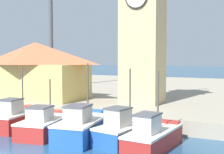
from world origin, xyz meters
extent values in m
cube|color=#9E937F|center=(0.00, 27.44, 0.51)|extent=(120.00, 40.00, 1.02)
cube|color=#AD2823|center=(-6.41, 6.27, 1.21)|extent=(1.62, 0.76, 0.24)
cube|color=#AD2823|center=(-4.08, 4.75, 0.54)|extent=(2.27, 4.56, 1.09)
cube|color=#AD2823|center=(-4.23, 6.71, 1.21)|extent=(1.69, 0.72, 0.24)
cube|color=silver|center=(-4.08, 4.75, 1.14)|extent=(2.33, 4.63, 0.12)
cube|color=#B2ADA3|center=(-4.02, 3.97, 1.66)|extent=(1.26, 1.41, 0.93)
cube|color=#4C4C51|center=(-4.02, 3.97, 2.17)|extent=(1.35, 1.50, 0.08)
cylinder|color=#4C4742|center=(-4.12, 5.30, 2.72)|extent=(0.10, 0.10, 3.04)
torus|color=black|center=(-5.14, 4.89, 0.54)|extent=(0.16, 0.53, 0.52)
cube|color=#AD2823|center=(-1.25, 4.22, 0.49)|extent=(2.81, 4.98, 0.98)
cube|color=#AD2823|center=(-1.61, 6.29, 1.10)|extent=(1.82, 0.88, 0.24)
cube|color=silver|center=(-1.25, 4.22, 1.03)|extent=(2.88, 5.05, 0.12)
cube|color=beige|center=(-1.12, 3.40, 1.50)|extent=(1.45, 1.60, 0.80)
cube|color=#4C4C51|center=(-1.12, 3.40, 1.94)|extent=(1.54, 1.69, 0.08)
cylinder|color=#4C4742|center=(-1.35, 4.80, 2.34)|extent=(0.10, 0.10, 2.49)
torus|color=black|center=(-2.38, 4.26, 0.49)|extent=(0.21, 0.53, 0.52)
cube|color=#2356A8|center=(1.54, 4.28, 0.59)|extent=(2.67, 5.40, 1.17)
cube|color=#2356A8|center=(1.24, 6.61, 1.29)|extent=(1.78, 0.82, 0.24)
cube|color=silver|center=(1.54, 4.28, 1.22)|extent=(2.73, 5.47, 0.12)
cube|color=#B2ADA3|center=(1.65, 3.38, 1.72)|extent=(1.40, 1.70, 0.88)
cube|color=#4C4C51|center=(1.65, 3.38, 2.20)|extent=(1.49, 1.79, 0.08)
cylinder|color=#4C4742|center=(1.45, 4.93, 2.97)|extent=(0.10, 0.10, 3.38)
torus|color=black|center=(0.43, 4.40, 0.59)|extent=(0.19, 0.53, 0.52)
cube|color=#2356A8|center=(4.14, 4.59, 0.50)|extent=(2.55, 4.51, 1.01)
cube|color=#2356A8|center=(4.48, 6.44, 1.13)|extent=(1.63, 0.87, 0.24)
cube|color=silver|center=(4.14, 4.59, 1.06)|extent=(2.62, 4.58, 0.12)
cube|color=#B2ADA3|center=(4.01, 3.86, 1.62)|extent=(1.30, 1.45, 0.99)
cube|color=#4C4C51|center=(4.01, 3.86, 2.15)|extent=(1.40, 1.54, 0.08)
cylinder|color=#4C4742|center=(4.24, 5.11, 2.73)|extent=(0.10, 0.10, 3.22)
torus|color=black|center=(3.21, 4.98, 0.50)|extent=(0.21, 0.53, 0.52)
cube|color=#AD2823|center=(6.05, 4.08, 0.49)|extent=(2.18, 4.82, 0.97)
cube|color=#AD2823|center=(6.26, 6.15, 1.09)|extent=(1.52, 0.74, 0.24)
cube|color=silver|center=(6.05, 4.08, 1.02)|extent=(2.25, 4.89, 0.12)
cube|color=beige|center=(5.96, 3.26, 1.55)|extent=(1.17, 1.50, 0.94)
cube|color=#4C4C51|center=(5.96, 3.26, 2.06)|extent=(1.26, 1.59, 0.08)
cylinder|color=#4C4742|center=(6.11, 4.66, 2.69)|extent=(0.10, 0.10, 3.21)
torus|color=black|center=(5.14, 4.40, 0.49)|extent=(0.17, 0.53, 0.52)
cube|color=tan|center=(2.06, 13.57, 6.21)|extent=(3.29, 3.29, 10.38)
cube|color=tan|center=(-8.50, 12.22, 2.68)|extent=(9.66, 5.18, 3.32)
pyramid|color=#C1603D|center=(-8.50, 12.22, 5.39)|extent=(10.06, 5.58, 2.10)
cube|color=#353539|center=(-13.37, 21.46, 1.62)|extent=(2.00, 2.00, 1.20)
cylinder|color=#4C4C51|center=(-13.37, 21.46, 11.94)|extent=(0.56, 0.56, 19.44)
camera|label=1|loc=(11.10, -12.11, 5.09)|focal=50.00mm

